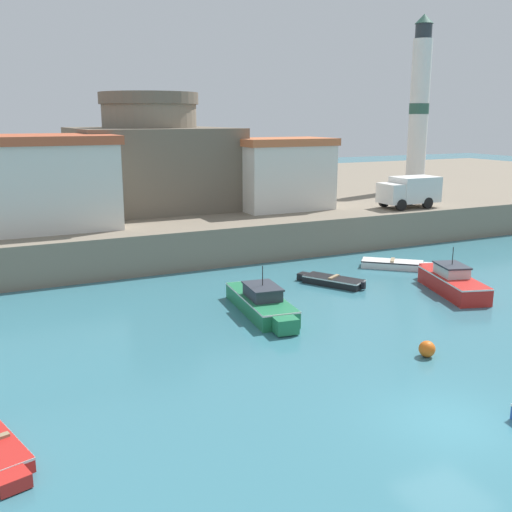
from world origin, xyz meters
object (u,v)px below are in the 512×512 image
at_px(fortress, 151,161).
at_px(truck_on_quay, 409,191).
at_px(mooring_buoy, 427,349).
at_px(harbor_shed_mid_row, 44,181).
at_px(lighthouse, 419,107).
at_px(dinghy_black_0, 332,281).
at_px(motorboat_red_6, 451,282).
at_px(harbor_shed_near_wharf, 283,173).
at_px(dinghy_white_7, 394,264).
at_px(motorboat_green_4, 262,302).

height_order(fortress, truck_on_quay, fortress).
xyz_separation_m(mooring_buoy, harbor_shed_mid_row, (-10.72, 21.12, 4.72)).
bearing_deg(harbor_shed_mid_row, lighthouse, 8.99).
relative_size(dinghy_black_0, motorboat_red_6, 0.64).
xyz_separation_m(lighthouse, truck_on_quay, (-7.61, -8.40, -6.01)).
bearing_deg(mooring_buoy, fortress, 95.87).
xyz_separation_m(harbor_shed_near_wharf, truck_on_quay, (8.39, -3.54, -1.27)).
distance_m(motorboat_red_6, mooring_buoy, 9.13).
relative_size(mooring_buoy, harbor_shed_near_wharf, 0.09).
xyz_separation_m(mooring_buoy, lighthouse, (21.28, 26.18, 9.24)).
xyz_separation_m(dinghy_black_0, truck_on_quay, (11.53, 7.97, 3.31)).
xyz_separation_m(dinghy_white_7, mooring_buoy, (-7.42, -11.27, 0.06)).
height_order(lighthouse, truck_on_quay, lighthouse).
distance_m(mooring_buoy, harbor_shed_mid_row, 24.15).
height_order(motorboat_red_6, dinghy_white_7, motorboat_red_6).
xyz_separation_m(dinghy_white_7, harbor_shed_near_wharf, (-2.14, 10.05, 4.57)).
bearing_deg(motorboat_green_4, truck_on_quay, 31.92).
xyz_separation_m(harbor_shed_near_wharf, harbor_shed_mid_row, (-16.00, -0.20, 0.21)).
bearing_deg(harbor_shed_near_wharf, motorboat_green_4, -121.25).
bearing_deg(lighthouse, dinghy_white_7, -132.92).
xyz_separation_m(dinghy_black_0, motorboat_red_6, (4.70, -3.78, 0.32)).
bearing_deg(harbor_shed_near_wharf, fortress, 147.26).
xyz_separation_m(mooring_buoy, fortress, (-2.72, 26.46, 5.27)).
bearing_deg(truck_on_quay, dinghy_white_7, -133.87).
bearing_deg(mooring_buoy, harbor_shed_mid_row, 116.92).
xyz_separation_m(dinghy_black_0, fortress, (-4.87, 16.66, 5.34)).
height_order(motorboat_red_6, truck_on_quay, truck_on_quay).
relative_size(mooring_buoy, harbor_shed_mid_row, 0.08).
relative_size(motorboat_green_4, fortress, 0.58).
bearing_deg(truck_on_quay, dinghy_black_0, -145.34).
xyz_separation_m(lighthouse, harbor_shed_near_wharf, (-16.00, -4.86, -4.74)).
bearing_deg(harbor_shed_near_wharf, motorboat_red_6, -84.14).
distance_m(dinghy_black_0, harbor_shed_mid_row, 17.79).
relative_size(motorboat_green_4, mooring_buoy, 10.19).
distance_m(motorboat_red_6, lighthouse, 26.37).
relative_size(motorboat_red_6, lighthouse, 0.39).
xyz_separation_m(motorboat_red_6, lighthouse, (14.43, 20.15, 9.00)).
distance_m(motorboat_red_6, fortress, 23.12).
height_order(dinghy_black_0, fortress, fortress).
bearing_deg(dinghy_white_7, harbor_shed_near_wharf, 102.00).
height_order(dinghy_black_0, motorboat_red_6, motorboat_red_6).
height_order(motorboat_green_4, mooring_buoy, motorboat_green_4).
height_order(dinghy_black_0, dinghy_white_7, dinghy_white_7).
bearing_deg(dinghy_black_0, lighthouse, 40.55).
relative_size(dinghy_black_0, fortress, 0.34).
relative_size(dinghy_white_7, harbor_shed_near_wharf, 0.55).
bearing_deg(motorboat_red_6, motorboat_green_4, 173.30).
xyz_separation_m(lighthouse, harbor_shed_mid_row, (-32.00, -5.06, -4.53)).
bearing_deg(motorboat_red_6, harbor_shed_near_wharf, 95.86).
xyz_separation_m(motorboat_red_6, harbor_shed_mid_row, (-17.57, 15.09, 4.47)).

